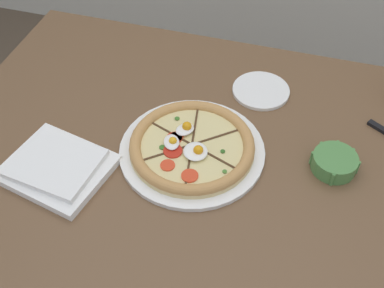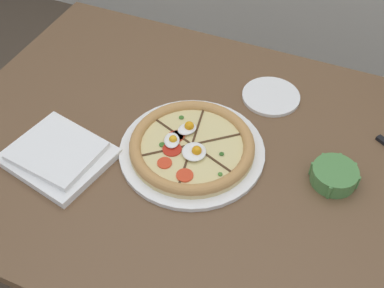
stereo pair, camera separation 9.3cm
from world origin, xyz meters
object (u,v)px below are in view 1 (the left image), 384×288
object	(u,v)px
pizza	(192,147)
napkin_folded	(57,167)
side_saucer	(261,91)
ramekin_bowl	(334,162)
dining_table	(204,175)

from	to	relation	value
pizza	napkin_folded	world-z (taller)	pizza
napkin_folded	side_saucer	distance (m)	0.58
napkin_folded	side_saucer	xyz separation A→B (m)	(0.41, 0.42, -0.01)
napkin_folded	side_saucer	size ratio (longest dim) A/B	1.71
ramekin_bowl	napkin_folded	world-z (taller)	ramekin_bowl
dining_table	napkin_folded	size ratio (longest dim) A/B	4.97
pizza	ramekin_bowl	size ratio (longest dim) A/B	3.13
ramekin_bowl	dining_table	bearing A→B (deg)	-173.93
pizza	side_saucer	world-z (taller)	pizza
ramekin_bowl	side_saucer	bearing A→B (deg)	134.12
dining_table	pizza	bearing A→B (deg)	-154.55
dining_table	napkin_folded	world-z (taller)	napkin_folded
ramekin_bowl	side_saucer	size ratio (longest dim) A/B	0.72
dining_table	napkin_folded	distance (m)	0.37
pizza	ramekin_bowl	world-z (taller)	pizza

